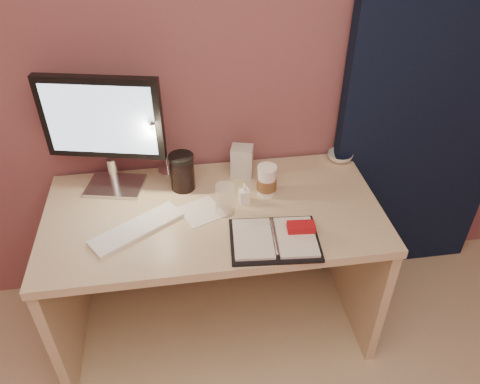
{
  "coord_description": "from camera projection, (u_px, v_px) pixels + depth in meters",
  "views": [
    {
      "loc": [
        -0.11,
        -0.13,
        1.97
      ],
      "look_at": [
        0.1,
        1.33,
        0.85
      ],
      "focal_mm": 35.0,
      "sensor_mm": 36.0,
      "label": 1
    }
  ],
  "objects": [
    {
      "name": "paper_a",
      "position": [
        201.0,
        212.0,
        1.93
      ],
      "size": [
        0.21,
        0.21,
        0.0
      ],
      "primitive_type": "cube",
      "rotation": [
        0.0,
        0.0,
        0.4
      ],
      "color": "silver",
      "rests_on": "desk"
    },
    {
      "name": "room",
      "position": [
        418.0,
        74.0,
        2.06
      ],
      "size": [
        3.5,
        3.5,
        3.5
      ],
      "color": "#C6B28E",
      "rests_on": "ground"
    },
    {
      "name": "desk",
      "position": [
        213.0,
        238.0,
        2.14
      ],
      "size": [
        1.4,
        0.7,
        0.73
      ],
      "color": "beige",
      "rests_on": "ground"
    },
    {
      "name": "lotion_bottle",
      "position": [
        244.0,
        193.0,
        1.96
      ],
      "size": [
        0.05,
        0.05,
        0.09
      ],
      "primitive_type": "imported",
      "rotation": [
        0.0,
        0.0,
        0.11
      ],
      "color": "white",
      "rests_on": "desk"
    },
    {
      "name": "product_box",
      "position": [
        242.0,
        161.0,
        2.11
      ],
      "size": [
        0.11,
        0.1,
        0.14
      ],
      "primitive_type": "cube",
      "rotation": [
        0.0,
        0.0,
        -0.26
      ],
      "color": "silver",
      "rests_on": "desk"
    },
    {
      "name": "keyboard",
      "position": [
        137.0,
        229.0,
        1.84
      ],
      "size": [
        0.38,
        0.3,
        0.02
      ],
      "primitive_type": "cube",
      "rotation": [
        0.0,
        0.0,
        0.57
      ],
      "color": "white",
      "rests_on": "desk"
    },
    {
      "name": "clear_cup",
      "position": [
        225.0,
        200.0,
        1.89
      ],
      "size": [
        0.08,
        0.08,
        0.13
      ],
      "primitive_type": "cylinder",
      "color": "white",
      "rests_on": "desk"
    },
    {
      "name": "desk_lamp",
      "position": [
        169.0,
        138.0,
        1.95
      ],
      "size": [
        0.12,
        0.23,
        0.38
      ],
      "rotation": [
        0.0,
        0.0,
        -0.23
      ],
      "color": "silver",
      "rests_on": "desk"
    },
    {
      "name": "coffee_cup",
      "position": [
        267.0,
        181.0,
        2.0
      ],
      "size": [
        0.09,
        0.09,
        0.14
      ],
      "color": "white",
      "rests_on": "desk"
    },
    {
      "name": "planner",
      "position": [
        277.0,
        238.0,
        1.79
      ],
      "size": [
        0.36,
        0.28,
        0.05
      ],
      "rotation": [
        0.0,
        0.0,
        -0.08
      ],
      "color": "black",
      "rests_on": "desk"
    },
    {
      "name": "bowl",
      "position": [
        340.0,
        157.0,
        2.24
      ],
      "size": [
        0.13,
        0.13,
        0.04
      ],
      "primitive_type": "imported",
      "rotation": [
        0.0,
        0.0,
        -0.09
      ],
      "color": "silver",
      "rests_on": "desk"
    },
    {
      "name": "dark_jar",
      "position": [
        182.0,
        174.0,
        2.03
      ],
      "size": [
        0.11,
        0.11,
        0.15
      ],
      "primitive_type": "cylinder",
      "color": "black",
      "rests_on": "desk"
    },
    {
      "name": "monitor",
      "position": [
        104.0,
        125.0,
        1.88
      ],
      "size": [
        0.49,
        0.22,
        0.52
      ],
      "rotation": [
        0.0,
        0.0,
        -0.23
      ],
      "color": "silver",
      "rests_on": "desk"
    }
  ]
}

